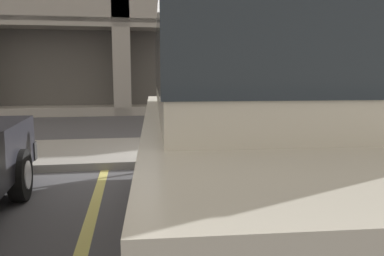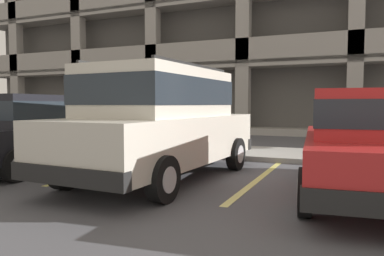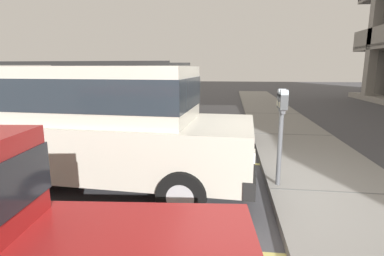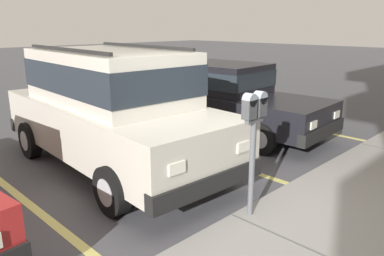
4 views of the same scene
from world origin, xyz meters
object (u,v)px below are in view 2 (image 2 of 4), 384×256
Objects in this scene: silver_suv at (161,119)px; dark_hatchback at (368,141)px; parking_meter_near at (210,109)px; red_sedan at (31,129)px; parking_garage at (268,22)px.

dark_hatchback is (3.39, -0.05, -0.27)m from silver_suv.
silver_suv is 3.22× the size of parking_meter_near.
red_sedan is 0.14× the size of parking_garage.
parking_meter_near is at bearing 135.43° from dark_hatchback.
dark_hatchback is at bearing -73.02° from parking_garage.
silver_suv reaches higher than dark_hatchback.
parking_garage reaches higher than silver_suv.
silver_suv is 3.40m from dark_hatchback.
parking_garage is at bearing 80.57° from red_sedan.
parking_garage is at bearing 95.67° from parking_meter_near.
silver_suv is 1.07× the size of red_sedan.
parking_meter_near is (-0.10, 2.80, 0.16)m from silver_suv.
silver_suv is 0.15× the size of parking_garage.
parking_meter_near is at bearing -84.33° from parking_garage.
parking_garage is at bearing 98.10° from silver_suv.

